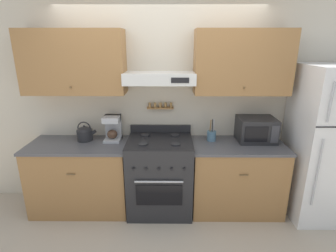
# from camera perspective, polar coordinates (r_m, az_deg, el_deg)

# --- Properties ---
(ground_plane) EXTENTS (16.00, 16.00, 0.00)m
(ground_plane) POSITION_cam_1_polar(r_m,az_deg,el_deg) (3.37, -1.86, -20.30)
(ground_plane) COLOR #B2A38E
(wall_back) EXTENTS (5.20, 0.46, 2.55)m
(wall_back) POSITION_cam_1_polar(r_m,az_deg,el_deg) (3.32, -2.05, 7.36)
(wall_back) COLOR beige
(wall_back) RESTS_ON ground_plane
(counter_left) EXTENTS (1.22, 0.65, 0.89)m
(counter_left) POSITION_cam_1_polar(r_m,az_deg,el_deg) (3.58, -18.30, -10.31)
(counter_left) COLOR olive
(counter_left) RESTS_ON ground_plane
(counter_right) EXTENTS (1.13, 0.65, 0.89)m
(counter_right) POSITION_cam_1_polar(r_m,az_deg,el_deg) (3.50, 14.53, -10.62)
(counter_right) COLOR olive
(counter_right) RESTS_ON ground_plane
(stove_range) EXTENTS (0.79, 0.69, 1.05)m
(stove_range) POSITION_cam_1_polar(r_m,az_deg,el_deg) (3.37, -1.74, -10.60)
(stove_range) COLOR #232326
(stove_range) RESTS_ON ground_plane
(refrigerator) EXTENTS (0.80, 0.77, 1.85)m
(refrigerator) POSITION_cam_1_polar(r_m,az_deg,el_deg) (3.66, 31.49, -3.37)
(refrigerator) COLOR white
(refrigerator) RESTS_ON ground_plane
(tea_kettle) EXTENTS (0.25, 0.19, 0.25)m
(tea_kettle) POSITION_cam_1_polar(r_m,az_deg,el_deg) (3.46, -17.66, -1.49)
(tea_kettle) COLOR #232326
(tea_kettle) RESTS_ON counter_left
(coffee_maker) EXTENTS (0.20, 0.24, 0.32)m
(coffee_maker) POSITION_cam_1_polar(r_m,az_deg,el_deg) (3.38, -11.93, -0.33)
(coffee_maker) COLOR #ADAFB5
(coffee_maker) RESTS_ON counter_left
(microwave) EXTENTS (0.45, 0.41, 0.30)m
(microwave) POSITION_cam_1_polar(r_m,az_deg,el_deg) (3.47, 18.56, -0.63)
(microwave) COLOR #232326
(microwave) RESTS_ON counter_right
(utensil_crock) EXTENTS (0.11, 0.11, 0.28)m
(utensil_crock) POSITION_cam_1_polar(r_m,az_deg,el_deg) (3.34, 9.45, -2.01)
(utensil_crock) COLOR slate
(utensil_crock) RESTS_ON counter_right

